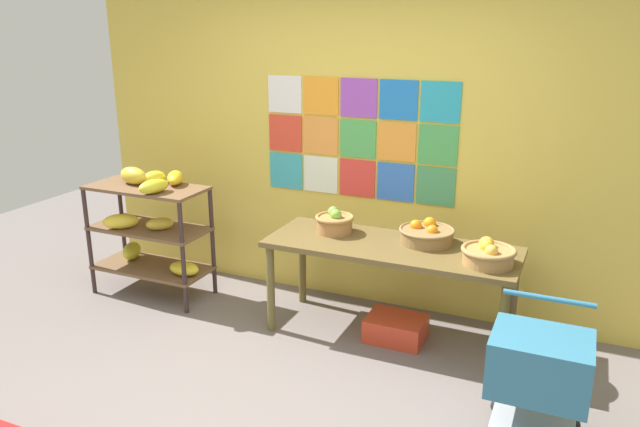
{
  "coord_description": "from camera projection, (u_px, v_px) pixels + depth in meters",
  "views": [
    {
      "loc": [
        1.61,
        -2.65,
        2.22
      ],
      "look_at": [
        0.02,
        0.94,
        0.99
      ],
      "focal_mm": 34.49,
      "sensor_mm": 36.0,
      "label": 1
    }
  ],
  "objects": [
    {
      "name": "fruit_basket_back_right",
      "position": [
        488.0,
        254.0,
        3.98
      ],
      "size": [
        0.35,
        0.35,
        0.17
      ],
      "color": "#A37843",
      "rests_on": "display_table"
    },
    {
      "name": "banana_shelf_unit",
      "position": [
        150.0,
        221.0,
        5.08
      ],
      "size": [
        0.99,
        0.6,
        1.09
      ],
      "color": "#352625",
      "rests_on": "ground"
    },
    {
      "name": "fruit_basket_right",
      "position": [
        335.0,
        222.0,
        4.58
      ],
      "size": [
        0.29,
        0.29,
        0.18
      ],
      "color": "#A5713F",
      "rests_on": "display_table"
    },
    {
      "name": "fruit_basket_back_left",
      "position": [
        426.0,
        234.0,
        4.37
      ],
      "size": [
        0.39,
        0.39,
        0.16
      ],
      "color": "olive",
      "rests_on": "display_table"
    },
    {
      "name": "shopping_cart",
      "position": [
        539.0,
        369.0,
        3.31
      ],
      "size": [
        0.52,
        0.46,
        0.76
      ],
      "rotation": [
        0.0,
        0.0,
        0.19
      ],
      "color": "black",
      "rests_on": "ground"
    },
    {
      "name": "back_wall_with_art",
      "position": [
        364.0,
        145.0,
        4.81
      ],
      "size": [
        4.84,
        0.07,
        2.6
      ],
      "color": "gold",
      "rests_on": "ground"
    },
    {
      "name": "display_table",
      "position": [
        391.0,
        255.0,
        4.37
      ],
      "size": [
        1.78,
        0.66,
        0.71
      ],
      "color": "brown",
      "rests_on": "ground"
    },
    {
      "name": "produce_crate_under_table",
      "position": [
        396.0,
        328.0,
        4.48
      ],
      "size": [
        0.42,
        0.32,
        0.17
      ],
      "primitive_type": "cube",
      "color": "red",
      "rests_on": "ground"
    },
    {
      "name": "ground",
      "position": [
        252.0,
        419.0,
        3.6
      ],
      "size": [
        9.61,
        9.61,
        0.0
      ],
      "primitive_type": "plane",
      "color": "#6B615E"
    }
  ]
}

